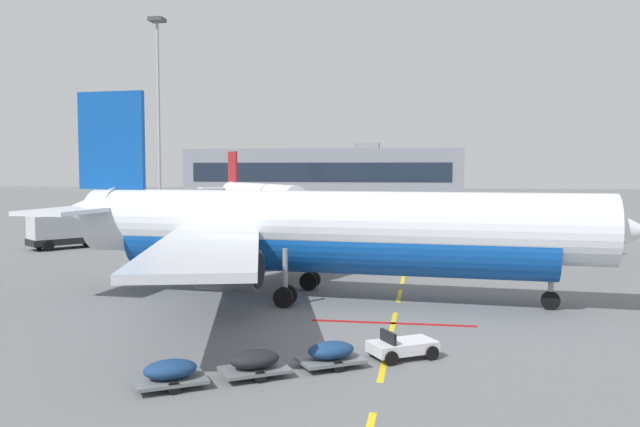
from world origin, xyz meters
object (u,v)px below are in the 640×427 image
Objects in this scene: airliner_mid_left at (259,196)px; apron_light_mast_near at (158,99)px; airliner_foreground at (322,230)px; ground_power_truck at (65,231)px; catering_truck at (581,238)px; baggage_train at (294,358)px.

apron_light_mast_near reaches higher than airliner_mid_left.
ground_power_truck is (-27.54, 19.52, -2.30)m from airliner_foreground.
airliner_foreground reaches higher than ground_power_truck.
airliner_mid_left reaches higher than ground_power_truck.
airliner_foreground is 27.75m from catering_truck.
apron_light_mast_near is at bearing 155.24° from catering_truck.
baggage_train is (20.54, -73.33, -2.80)m from airliner_mid_left.
airliner_foreground is 5.22× the size of catering_truck.
baggage_train is at bearing -117.18° from catering_truck.
airliner_mid_left is 2.51× the size of baggage_train.
baggage_train is at bearing -49.16° from ground_power_truck.
airliner_foreground is 62.70m from airliner_mid_left.
ground_power_truck is at bearing 130.84° from baggage_train.
airliner_foreground is at bearing 94.90° from baggage_train.
baggage_train is (28.72, -33.22, -1.11)m from ground_power_truck.
apron_light_mast_near is (-46.21, 21.31, 14.55)m from catering_truck.
ground_power_truck is 26.53m from apron_light_mast_near.
airliner_mid_left is at bearing 134.11° from catering_truck.
catering_truck is 0.25× the size of apron_light_mast_near.
ground_power_truck reaches higher than baggage_train.
baggage_train is at bearing -85.10° from airliner_foreground.
airliner_foreground is at bearing -72.01° from airliner_mid_left.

